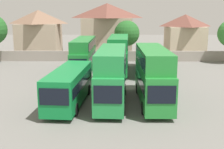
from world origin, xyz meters
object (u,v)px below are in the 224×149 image
Objects in this scene: bus_1 at (69,84)px; bus_4 at (84,53)px; house_terrace_left at (39,32)px; house_terrace_right at (185,34)px; bus_5 at (119,52)px; bus_2 at (112,73)px; bus_3 at (153,73)px; tree_right_of_lot at (127,33)px; bus_6 at (145,59)px; house_terrace_centre at (107,28)px.

bus_1 is 0.88× the size of bus_4.
house_terrace_right is at bearing -0.64° from house_terrace_left.
house_terrace_right is at bearing 146.08° from bus_5.
house_terrace_left reaches higher than bus_1.
bus_2 is 0.88× the size of bus_4.
bus_1 is 1.17× the size of house_terrace_left.
bus_3 is 1.21× the size of house_terrace_left.
bus_2 is 27.28m from tree_right_of_lot.
house_terrace_right reaches higher than bus_1.
bus_4 is at bearing -174.78° from bus_1.
bus_5 is 0.92× the size of bus_6.
bus_1 is at bearing -94.04° from house_terrace_centre.
bus_4 is 1.68× the size of tree_right_of_lot.
house_terrace_right is (15.65, -1.37, -1.12)m from house_terrace_centre.
tree_right_of_lot is (6.27, 27.46, 2.82)m from bus_1.
bus_3 is 38.19m from house_terrace_left.
bus_5 is (5.01, -0.27, 0.19)m from bus_4.
bus_3 is 34.54m from house_terrace_centre.
bus_4 is at bearing -118.67° from tree_right_of_lot.
tree_right_of_lot reaches higher than bus_2.
bus_2 is 0.94× the size of bus_5.
bus_3 is at bearing 98.53° from bus_1.
bus_1 is at bearing 1.87° from bus_4.
bus_3 is 1.53× the size of tree_right_of_lot.
house_terrace_left reaches higher than bus_3.
bus_4 is at bearing -135.82° from house_terrace_right.
bus_3 is 0.90× the size of bus_6.
bus_1 is 1.27× the size of house_terrace_right.
bus_2 is 0.87× the size of bus_6.
bus_6 reaches higher than bus_1.
house_terrace_right reaches higher than tree_right_of_lot.
house_terrace_centre is 1.48× the size of tree_right_of_lot.
bus_2 reaches higher than bus_4.
tree_right_of_lot reaches higher than bus_3.
house_terrace_right is 1.17× the size of tree_right_of_lot.
house_terrace_centre reaches higher than tree_right_of_lot.
bus_6 is at bearing 90.16° from bus_4.
house_terrace_left is (-11.06, 18.25, 1.87)m from bus_4.
house_terrace_centre reaches higher than bus_2.
house_terrace_centre is at bearing 172.41° from bus_4.
house_terrace_right is at bearing -5.02° from house_terrace_centre.
bus_4 is 19.65m from house_terrace_centre.
bus_4 is 1.07× the size of bus_5.
house_terrace_centre is at bearing 179.94° from bus_1.
bus_3 reaches higher than bus_1.
house_terrace_right is at bearing 155.75° from bus_6.
bus_1 is 37.96m from house_terrace_right.
house_terrace_left is at bearing -175.69° from house_terrace_centre.
bus_2 is 1.48× the size of tree_right_of_lot.
tree_right_of_lot is at bearing -153.75° from house_terrace_right.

